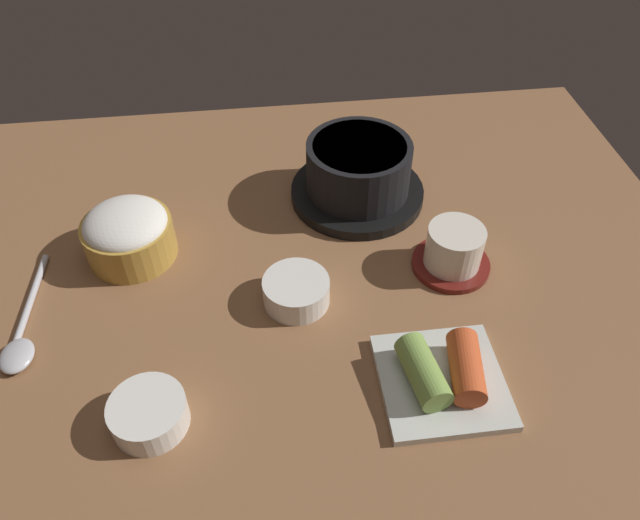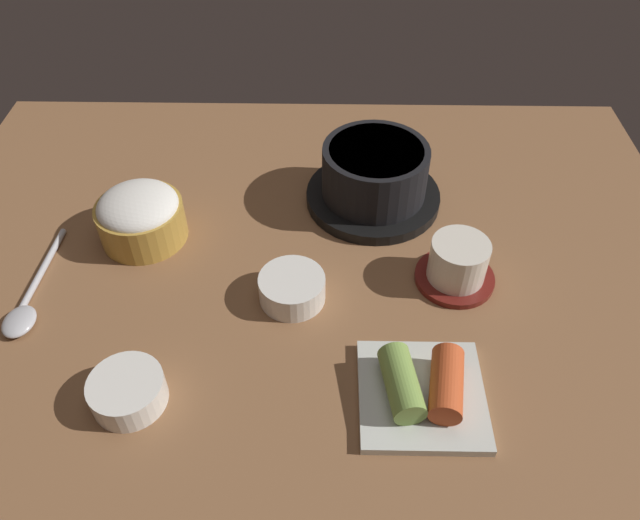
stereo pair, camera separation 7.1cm
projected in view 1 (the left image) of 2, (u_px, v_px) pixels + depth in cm
name	position (u px, v px, depth cm)	size (l,w,h in cm)	color
dining_table	(302.00, 273.00, 75.25)	(100.00, 76.00, 2.00)	brown
stone_pot	(358.00, 173.00, 81.31)	(18.26, 18.26, 8.56)	black
rice_bowl	(128.00, 233.00, 73.73)	(10.98, 10.98, 6.99)	#B78C38
tea_cup_with_saucer	(454.00, 250.00, 72.67)	(9.54, 9.54, 5.93)	maroon
banchan_cup_center	(296.00, 290.00, 69.46)	(7.73, 7.73, 3.28)	white
kimchi_plate	(443.00, 375.00, 61.49)	(12.70, 12.70, 4.30)	silver
side_bowl_near	(148.00, 413.00, 58.31)	(7.59, 7.59, 3.16)	white
spoon	(21.00, 338.00, 66.03)	(3.60, 17.78, 1.35)	#B7B7BC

